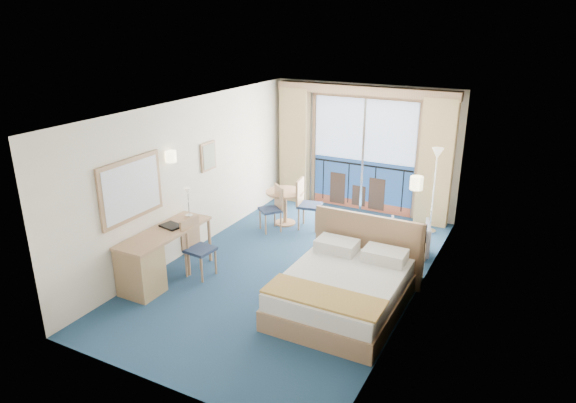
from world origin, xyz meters
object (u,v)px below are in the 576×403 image
object	(u,v)px
floor_lamp	(436,169)
table_chair_a	(306,201)
desk_chair	(196,244)
bed	(344,289)
armchair	(409,238)
nightstand	(407,263)
desk	(146,263)
table_chair_b	(274,206)
round_table	(285,199)

from	to	relation	value
floor_lamp	table_chair_a	size ratio (longest dim) A/B	1.68
desk_chair	table_chair_a	size ratio (longest dim) A/B	0.96
bed	armchair	bearing A→B (deg)	80.80
nightstand	floor_lamp	world-z (taller)	floor_lamp
bed	desk	bearing A→B (deg)	-162.43
bed	floor_lamp	bearing A→B (deg)	82.07
bed	floor_lamp	distance (m)	3.54
table_chair_b	round_table	bearing A→B (deg)	124.13
desk	round_table	bearing A→B (deg)	79.58
nightstand	armchair	size ratio (longest dim) A/B	0.89
armchair	table_chair_a	bearing A→B (deg)	-23.17
bed	nightstand	world-z (taller)	bed
bed	armchair	xyz separation A→B (m)	(0.36, 2.21, -0.00)
desk	nightstand	bearing A→B (deg)	31.80
table_chair_a	desk	bearing A→B (deg)	152.69
nightstand	armchair	bearing A→B (deg)	102.61
armchair	desk_chair	distance (m)	3.71
desk	desk_chair	size ratio (longest dim) A/B	1.79
desk_chair	table_chair_b	distance (m)	2.21
armchair	desk_chair	xyz separation A→B (m)	(-2.86, -2.36, 0.23)
bed	desk_chair	world-z (taller)	bed
armchair	desk_chair	size ratio (longest dim) A/B	0.71
desk_chair	round_table	size ratio (longest dim) A/B	1.25
bed	table_chair_b	size ratio (longest dim) A/B	2.33
desk	table_chair_a	size ratio (longest dim) A/B	1.71
armchair	desk	size ratio (longest dim) A/B	0.40
desk	round_table	world-z (taller)	desk
bed	round_table	distance (m)	3.33
nightstand	floor_lamp	distance (m)	2.36
floor_lamp	round_table	world-z (taller)	floor_lamp
nightstand	round_table	xyz separation A→B (m)	(-2.83, 1.22, 0.22)
desk_chair	nightstand	bearing A→B (deg)	-60.57
nightstand	table_chair_b	distance (m)	2.99
round_table	bed	bearing A→B (deg)	-47.42
desk	desk_chair	distance (m)	0.85
floor_lamp	round_table	bearing A→B (deg)	-161.13
nightstand	table_chair_b	world-z (taller)	table_chair_b
armchair	nightstand	bearing A→B (deg)	85.56
floor_lamp	desk_chair	bearing A→B (deg)	-130.12
desk	table_chair_b	bearing A→B (deg)	78.90
armchair	floor_lamp	bearing A→B (deg)	-112.55
floor_lamp	table_chair_a	world-z (taller)	floor_lamp
desk	desk_chair	xyz separation A→B (m)	(0.37, 0.76, 0.09)
desk_chair	round_table	distance (m)	2.61
table_chair_a	table_chair_b	distance (m)	0.63
desk_chair	table_chair_a	world-z (taller)	table_chair_a
floor_lamp	table_chair_b	xyz separation A→B (m)	(-2.76, -1.32, -0.77)
armchair	floor_lamp	size ratio (longest dim) A/B	0.40
desk_chair	table_chair_b	world-z (taller)	desk_chair
desk	armchair	bearing A→B (deg)	44.05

